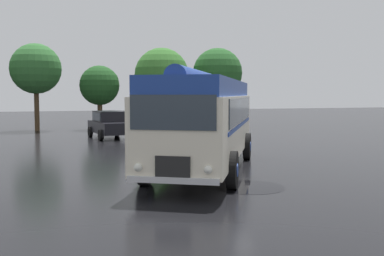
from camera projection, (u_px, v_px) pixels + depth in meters
ground_plane at (210, 173)px, 15.55m from camera, size 120.00×120.00×0.00m
vintage_bus at (205, 117)px, 16.03m from camera, size 7.08×9.99×3.49m
car_near_left at (109, 124)px, 27.88m from camera, size 2.38×4.39×1.66m
car_mid_left at (155, 124)px, 28.10m from camera, size 2.04×4.24×1.66m
car_mid_right at (190, 122)px, 29.93m from camera, size 1.96×4.20×1.66m
tree_left_of_centre at (35, 69)px, 33.08m from camera, size 3.71×3.71×6.44m
tree_centre at (101, 85)px, 34.22m from camera, size 3.02×3.02×4.89m
tree_right_of_centre at (162, 75)px, 35.83m from camera, size 4.35×4.35×6.40m
tree_far_right at (218, 74)px, 37.42m from camera, size 4.12×4.12×6.54m
puddle_patch at (250, 187)px, 13.16m from camera, size 2.02×2.02×0.01m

